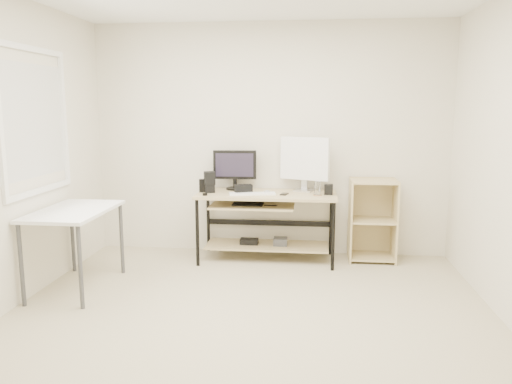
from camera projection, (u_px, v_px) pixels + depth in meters
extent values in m
cube|color=#B9AE8E|center=(248.00, 324.00, 3.91)|extent=(4.00, 4.00, 0.01)
cube|color=beige|center=(270.00, 140.00, 5.64)|extent=(4.00, 0.01, 2.60)
cube|color=beige|center=(175.00, 217.00, 1.73)|extent=(4.00, 0.01, 2.60)
cube|color=white|center=(35.00, 121.00, 4.44)|extent=(0.01, 1.00, 1.20)
cube|color=tan|center=(267.00, 195.00, 5.40)|extent=(1.50, 0.65, 0.03)
cube|color=tan|center=(253.00, 206.00, 5.39)|extent=(0.90, 0.49, 0.02)
cube|color=tan|center=(267.00, 245.00, 5.55)|extent=(1.35, 0.46, 0.02)
cube|color=black|center=(248.00, 204.00, 5.39)|extent=(0.33, 0.22, 0.01)
cylinder|color=black|center=(271.00, 205.00, 5.32)|extent=(0.14, 0.01, 0.01)
cube|color=#3F3F41|center=(280.00, 241.00, 5.53)|extent=(0.15, 0.15, 0.08)
cube|color=black|center=(249.00, 241.00, 5.57)|extent=(0.20, 0.12, 0.06)
cylinder|color=black|center=(197.00, 233.00, 5.26)|extent=(0.04, 0.04, 0.72)
cylinder|color=black|center=(208.00, 221.00, 5.82)|extent=(0.04, 0.04, 0.72)
cylinder|color=black|center=(333.00, 237.00, 5.11)|extent=(0.04, 0.04, 0.72)
cylinder|color=black|center=(331.00, 224.00, 5.67)|extent=(0.04, 0.04, 0.72)
cube|color=white|center=(73.00, 211.00, 4.55)|extent=(0.60, 1.00, 0.03)
cylinder|color=#3F3F41|center=(21.00, 265.00, 4.19)|extent=(0.04, 0.04, 0.72)
cylinder|color=#3F3F41|center=(73.00, 237.00, 5.09)|extent=(0.04, 0.04, 0.72)
cylinder|color=#3F3F41|center=(80.00, 267.00, 4.13)|extent=(0.04, 0.04, 0.72)
cylinder|color=#3F3F41|center=(122.00, 239.00, 5.04)|extent=(0.04, 0.04, 0.72)
cube|color=#CDB980|center=(350.00, 220.00, 5.48)|extent=(0.02, 0.40, 0.90)
cube|color=#CDB980|center=(395.00, 221.00, 5.43)|extent=(0.02, 0.40, 0.90)
cube|color=#CDB980|center=(370.00, 216.00, 5.64)|extent=(0.50, 0.02, 0.90)
cube|color=#CDB980|center=(371.00, 256.00, 5.52)|extent=(0.46, 0.38, 0.02)
cube|color=#CDB980|center=(372.00, 220.00, 5.45)|extent=(0.46, 0.38, 0.02)
cube|color=#CDB980|center=(374.00, 181.00, 5.38)|extent=(0.46, 0.38, 0.02)
cylinder|color=black|center=(235.00, 189.00, 5.64)|extent=(0.20, 0.20, 0.02)
cylinder|color=black|center=(235.00, 183.00, 5.63)|extent=(0.04, 0.04, 0.10)
cube|color=black|center=(235.00, 165.00, 5.60)|extent=(0.48, 0.07, 0.32)
cube|color=black|center=(234.00, 165.00, 5.57)|extent=(0.41, 0.02, 0.26)
cube|color=silver|center=(304.00, 190.00, 5.54)|extent=(0.20, 0.18, 0.02)
cylinder|color=silver|center=(304.00, 185.00, 5.52)|extent=(0.05, 0.05, 0.11)
cube|color=white|center=(305.00, 159.00, 5.48)|extent=(0.54, 0.25, 0.47)
cube|color=#2BA4BE|center=(305.00, 159.00, 5.45)|extent=(0.44, 0.17, 0.37)
cube|color=white|center=(252.00, 194.00, 5.32)|extent=(0.51, 0.23, 0.02)
ellipsoid|color=#ACACB1|center=(267.00, 192.00, 5.39)|extent=(0.09, 0.11, 0.03)
cube|color=black|center=(243.00, 189.00, 5.38)|extent=(0.21, 0.15, 0.10)
cube|color=black|center=(210.00, 188.00, 5.44)|extent=(0.13, 0.13, 0.09)
cube|color=black|center=(210.00, 178.00, 5.42)|extent=(0.14, 0.14, 0.14)
cube|color=black|center=(329.00, 189.00, 5.31)|extent=(0.09, 0.09, 0.11)
cube|color=black|center=(203.00, 186.00, 5.45)|extent=(0.08, 0.05, 0.15)
cylinder|color=black|center=(205.00, 194.00, 5.26)|extent=(0.07, 0.07, 0.02)
cube|color=black|center=(284.00, 194.00, 5.32)|extent=(0.09, 0.14, 0.01)
cylinder|color=#AA774D|center=(317.00, 195.00, 5.27)|extent=(0.12, 0.12, 0.01)
cylinder|color=white|center=(317.00, 188.00, 5.25)|extent=(0.09, 0.09, 0.14)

